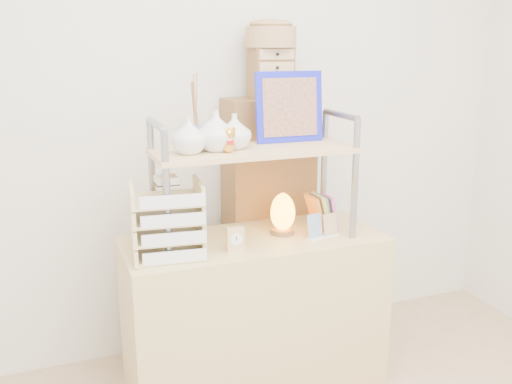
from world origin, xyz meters
TOP-DOWN VIEW (x-y plane):
  - room_shell at (0.00, 0.39)m, footprint 3.42×3.41m
  - desk at (0.00, 1.20)m, footprint 1.20×0.50m
  - cabinet at (0.22, 1.57)m, footprint 0.45×0.24m
  - hutch at (-0.05, 1.21)m, footprint 0.90×0.34m
  - letter_tray at (-0.41, 1.13)m, footprint 0.31×0.30m
  - salt_lamp at (0.15, 1.22)m, footprint 0.13×0.12m
  - desk_clock at (-0.14, 1.08)m, footprint 0.08×0.04m
  - postcard_stand at (0.30, 1.10)m, footprint 0.16×0.07m
  - drawer_chest at (0.22, 1.55)m, footprint 0.20×0.16m
  - woven_basket at (0.22, 1.55)m, footprint 0.25×0.25m

SIDE VIEW (x-z plane):
  - desk at x=0.00m, z-range 0.00..0.75m
  - cabinet at x=0.22m, z-range 0.00..1.35m
  - postcard_stand at x=0.30m, z-range 0.73..0.84m
  - desk_clock at x=-0.14m, z-range 0.75..0.86m
  - salt_lamp at x=0.15m, z-range 0.75..0.95m
  - letter_tray at x=-0.41m, z-range 0.72..1.06m
  - hutch at x=-0.05m, z-range 0.82..1.57m
  - drawer_chest at x=0.22m, z-range 1.35..1.60m
  - woven_basket at x=0.22m, z-range 1.60..1.70m
  - room_shell at x=0.00m, z-range 0.39..3.00m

